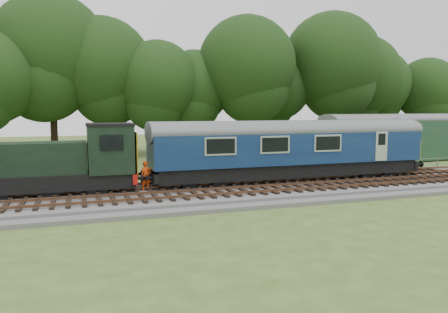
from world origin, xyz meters
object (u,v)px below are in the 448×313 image
object	(u,v)px
shunter_loco	(58,163)
parked_coach	(403,135)
dmu_railcar	(291,145)
worker	(146,176)

from	to	relation	value
shunter_loco	parked_coach	xyz separation A→B (m)	(29.71, 8.14, 0.44)
dmu_railcar	parked_coach	bearing A→B (deg)	27.29
shunter_loco	worker	size ratio (longest dim) A/B	5.44
worker	parked_coach	world-z (taller)	parked_coach
dmu_railcar	shunter_loco	bearing A→B (deg)	180.00
shunter_loco	parked_coach	world-z (taller)	parked_coach
shunter_loco	worker	bearing A→B (deg)	-9.79
worker	parked_coach	size ratio (longest dim) A/B	0.10
worker	parked_coach	xyz separation A→B (m)	(25.15, 8.93, 1.25)
dmu_railcar	shunter_loco	size ratio (longest dim) A/B	2.02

